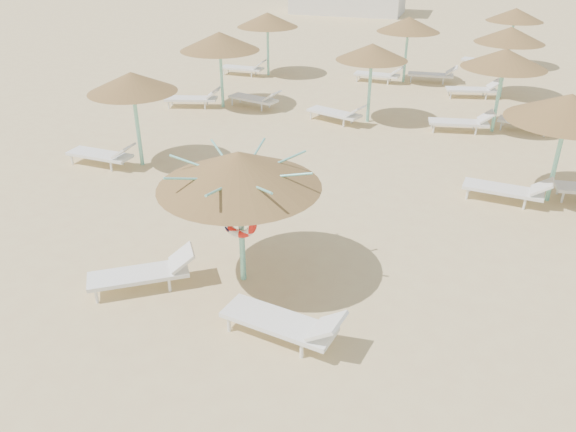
% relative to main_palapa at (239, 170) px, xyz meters
% --- Properties ---
extents(ground, '(120.00, 120.00, 0.00)m').
position_rel_main_palapa_xyz_m(ground, '(0.43, -0.16, -2.31)').
color(ground, '#D6C082').
rests_on(ground, ground).
extents(main_palapa, '(2.97, 2.97, 2.66)m').
position_rel_main_palapa_xyz_m(main_palapa, '(0.00, 0.00, 0.00)').
color(main_palapa, '#7EDBC8').
rests_on(main_palapa, ground).
extents(lounger_main_a, '(1.99, 1.60, 0.72)m').
position_rel_main_palapa_xyz_m(lounger_main_a, '(-1.65, -0.83, -1.97)').
color(lounger_main_a, white).
rests_on(lounger_main_a, ground).
extents(lounger_main_b, '(2.18, 1.00, 0.76)m').
position_rel_main_palapa_xyz_m(lounger_main_b, '(1.35, -1.47, -1.95)').
color(lounger_main_b, white).
rests_on(lounger_main_b, ground).
extents(palapa_field, '(19.50, 18.18, 2.72)m').
position_rel_main_palapa_xyz_m(palapa_field, '(2.38, 11.09, -0.02)').
color(palapa_field, '#7EDBC8').
rests_on(palapa_field, ground).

